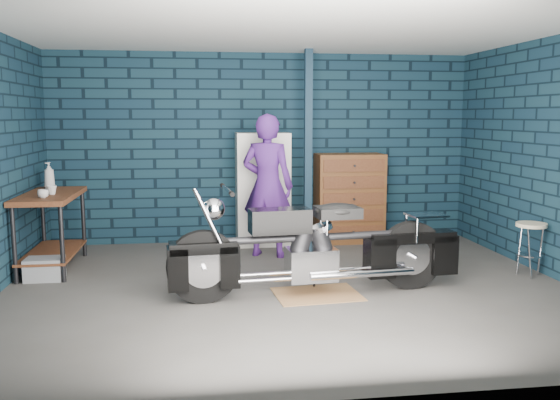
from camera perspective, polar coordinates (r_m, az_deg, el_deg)
The scene contains 14 objects.
ground at distance 6.35m, azimuth 0.95°, elevation -8.52°, with size 6.00×6.00×0.00m, color #464441.
room_walls at distance 6.63m, azimuth 0.25°, elevation 8.87°, with size 6.02×5.01×2.71m.
support_post at distance 8.11m, azimuth 2.71°, elevation 4.82°, with size 0.10×0.10×2.70m, color #122839.
workbench at distance 7.55m, azimuth -21.11°, elevation -2.82°, with size 0.60×1.40×0.91m, color brown.
drip_mat at distance 6.15m, azimuth 3.59°, elevation -9.03°, with size 0.86×0.64×0.01m, color brown.
motorcycle at distance 6.01m, azimuth 3.64°, elevation -3.90°, with size 2.57×0.70×1.13m, color black, non-canonical shape.
person at distance 7.62m, azimuth -1.21°, elevation 1.38°, with size 0.67×0.44×1.84m, color #4B1F76.
storage_bin at distance 7.14m, azimuth -21.72°, elevation -6.18°, with size 0.40×0.28×0.25m, color gray.
locker at distance 8.35m, azimuth -1.68°, elevation 1.06°, with size 0.74×0.53×1.58m, color beige.
tool_chest at distance 8.60m, azimuth 6.67°, elevation 0.19°, with size 0.96×0.53×1.28m, color brown.
shop_stool at distance 7.32m, azimuth 22.92°, elevation -4.43°, with size 0.34×0.34×0.62m, color beige, non-canonical shape.
cup_a at distance 7.08m, azimuth -21.84°, elevation 0.56°, with size 0.12×0.12×0.09m, color beige.
cup_b at distance 7.35m, azimuth -21.12°, elevation 0.90°, with size 0.11×0.11×0.10m, color beige.
bottle at distance 7.95m, azimuth -21.33°, elevation 2.22°, with size 0.13×0.13×0.33m, color gray.
Camera 1 is at (-0.93, -6.01, 1.82)m, focal length 38.00 mm.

